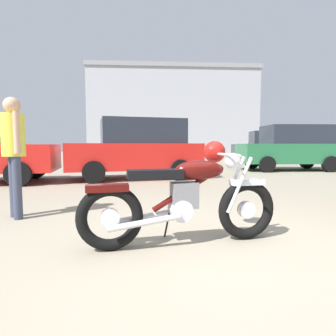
{
  "coord_description": "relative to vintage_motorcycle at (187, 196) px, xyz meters",
  "views": [
    {
      "loc": [
        -0.83,
        -2.5,
        1.02
      ],
      "look_at": [
        -0.43,
        0.77,
        0.74
      ],
      "focal_mm": 29.83,
      "sensor_mm": 36.0,
      "label": 1
    }
  ],
  "objects": [
    {
      "name": "ground_plane",
      "position": [
        0.3,
        -0.28,
        -0.49
      ],
      "size": [
        80.0,
        80.0,
        0.0
      ],
      "primitive_type": "plane",
      "color": "gray"
    },
    {
      "name": "vintage_motorcycle",
      "position": [
        0.0,
        0.0,
        0.0
      ],
      "size": [
        2.08,
        0.73,
        1.07
      ],
      "rotation": [
        0.0,
        0.0,
        0.11
      ],
      "color": "black",
      "rests_on": "ground_plane"
    },
    {
      "name": "pale_sedan_back",
      "position": [
        5.7,
        7.69,
        0.43
      ],
      "size": [
        4.02,
        2.06,
        1.78
      ],
      "rotation": [
        0.0,
        0.0,
        3.06
      ],
      "color": "black",
      "rests_on": "ground_plane"
    },
    {
      "name": "silver_sedan_mid",
      "position": [
        -0.44,
        5.71,
        0.43
      ],
      "size": [
        4.1,
        2.26,
        1.78
      ],
      "rotation": [
        0.0,
        0.0,
        3.29
      ],
      "color": "black",
      "rests_on": "ground_plane"
    },
    {
      "name": "industrial_building",
      "position": [
        4.58,
        35.36,
        4.79
      ],
      "size": [
        21.38,
        12.39,
        10.54
      ],
      "rotation": [
        0.0,
        0.0,
        -0.06
      ],
      "color": "#9EA0A8",
      "rests_on": "ground_plane"
    },
    {
      "name": "bystander",
      "position": [
        -2.17,
        1.27,
        0.53
      ],
      "size": [
        0.3,
        0.39,
        1.66
      ],
      "rotation": [
        0.0,
        0.0,
        0.61
      ],
      "color": "#383D51",
      "rests_on": "ground_plane"
    },
    {
      "name": "white_estate_far",
      "position": [
        7.07,
        12.13,
        0.43
      ],
      "size": [
        4.14,
        2.38,
        1.78
      ],
      "rotation": [
        0.0,
        0.0,
        2.95
      ],
      "color": "black",
      "rests_on": "ground_plane"
    }
  ]
}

